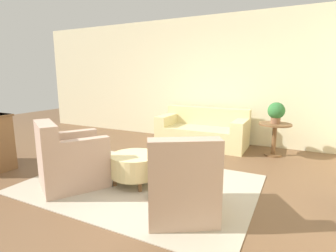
{
  "coord_description": "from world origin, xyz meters",
  "views": [
    {
      "loc": [
        1.89,
        -2.92,
        1.5
      ],
      "look_at": [
        0.15,
        0.55,
        0.75
      ],
      "focal_mm": 28.0,
      "sensor_mm": 36.0,
      "label": 1
    }
  ],
  "objects_px": {
    "armchair_left": "(70,161)",
    "side_table": "(274,133)",
    "couch": "(203,132)",
    "potted_plant_on_side_table": "(276,112)",
    "armchair_right": "(181,183)",
    "ottoman_table": "(135,165)"
  },
  "relations": [
    {
      "from": "couch",
      "to": "ottoman_table",
      "type": "relative_size",
      "value": 2.75
    },
    {
      "from": "ottoman_table",
      "to": "potted_plant_on_side_table",
      "type": "xyz_separation_m",
      "value": [
        1.61,
        2.29,
        0.57
      ]
    },
    {
      "from": "ottoman_table",
      "to": "side_table",
      "type": "distance_m",
      "value": 2.8
    },
    {
      "from": "side_table",
      "to": "armchair_left",
      "type": "bearing_deg",
      "value": -130.44
    },
    {
      "from": "couch",
      "to": "ottoman_table",
      "type": "distance_m",
      "value": 2.4
    },
    {
      "from": "potted_plant_on_side_table",
      "to": "couch",
      "type": "bearing_deg",
      "value": 176.06
    },
    {
      "from": "armchair_left",
      "to": "armchair_right",
      "type": "relative_size",
      "value": 1.0
    },
    {
      "from": "armchair_right",
      "to": "potted_plant_on_side_table",
      "type": "distance_m",
      "value": 2.89
    },
    {
      "from": "armchair_left",
      "to": "side_table",
      "type": "relative_size",
      "value": 1.73
    },
    {
      "from": "armchair_left",
      "to": "armchair_right",
      "type": "xyz_separation_m",
      "value": [
        1.65,
        -0.0,
        0.0
      ]
    },
    {
      "from": "side_table",
      "to": "potted_plant_on_side_table",
      "type": "distance_m",
      "value": 0.41
    },
    {
      "from": "side_table",
      "to": "couch",
      "type": "bearing_deg",
      "value": 176.06
    },
    {
      "from": "side_table",
      "to": "ottoman_table",
      "type": "bearing_deg",
      "value": -125.0
    },
    {
      "from": "couch",
      "to": "side_table",
      "type": "height_order",
      "value": "couch"
    },
    {
      "from": "armchair_right",
      "to": "ottoman_table",
      "type": "relative_size",
      "value": 1.57
    },
    {
      "from": "couch",
      "to": "potted_plant_on_side_table",
      "type": "bearing_deg",
      "value": -3.94
    },
    {
      "from": "armchair_right",
      "to": "side_table",
      "type": "xyz_separation_m",
      "value": [
        0.7,
        2.76,
        0.07
      ]
    },
    {
      "from": "armchair_left",
      "to": "couch",
      "type": "bearing_deg",
      "value": 72.54
    },
    {
      "from": "ottoman_table",
      "to": "armchair_right",
      "type": "bearing_deg",
      "value": -27.39
    },
    {
      "from": "armchair_right",
      "to": "potted_plant_on_side_table",
      "type": "bearing_deg",
      "value": 75.73
    },
    {
      "from": "couch",
      "to": "armchair_left",
      "type": "xyz_separation_m",
      "value": [
        -0.9,
        -2.86,
        0.06
      ]
    },
    {
      "from": "ottoman_table",
      "to": "potted_plant_on_side_table",
      "type": "distance_m",
      "value": 2.86
    }
  ]
}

